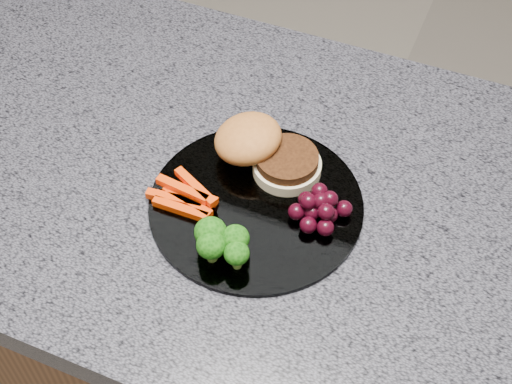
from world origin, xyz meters
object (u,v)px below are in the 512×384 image
(plate, at_px, (256,204))
(burger, at_px, (262,150))
(island_cabinet, at_px, (239,348))
(grape_bunch, at_px, (320,208))

(plate, relative_size, burger, 1.73)
(plate, bearing_deg, island_cabinet, 142.60)
(plate, height_order, grape_bunch, grape_bunch)
(burger, bearing_deg, island_cabinet, -140.45)
(island_cabinet, relative_size, burger, 8.00)
(island_cabinet, xyz_separation_m, plate, (0.05, -0.04, 0.47))
(island_cabinet, xyz_separation_m, grape_bunch, (0.12, -0.03, 0.49))
(plate, distance_m, grape_bunch, 0.08)
(plate, bearing_deg, burger, 106.81)
(burger, bearing_deg, plate, -79.52)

